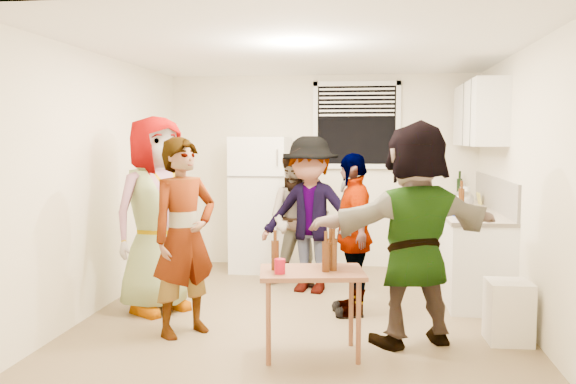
# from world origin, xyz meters

# --- Properties ---
(room) EXTENTS (4.00, 4.50, 2.50)m
(room) POSITION_xyz_m (0.00, 0.00, 0.00)
(room) COLOR white
(room) RESTS_ON ground
(window) EXTENTS (1.12, 0.10, 1.06)m
(window) POSITION_xyz_m (0.45, 2.21, 1.85)
(window) COLOR white
(window) RESTS_ON room
(refrigerator) EXTENTS (0.70, 0.70, 1.70)m
(refrigerator) POSITION_xyz_m (-0.75, 1.88, 0.85)
(refrigerator) COLOR white
(refrigerator) RESTS_ON ground
(counter_lower) EXTENTS (0.60, 2.20, 0.86)m
(counter_lower) POSITION_xyz_m (1.70, 1.15, 0.43)
(counter_lower) COLOR white
(counter_lower) RESTS_ON ground
(countertop) EXTENTS (0.64, 2.22, 0.04)m
(countertop) POSITION_xyz_m (1.70, 1.15, 0.88)
(countertop) COLOR beige
(countertop) RESTS_ON counter_lower
(backsplash) EXTENTS (0.03, 2.20, 0.36)m
(backsplash) POSITION_xyz_m (1.99, 1.15, 1.08)
(backsplash) COLOR beige
(backsplash) RESTS_ON countertop
(upper_cabinets) EXTENTS (0.34, 1.60, 0.70)m
(upper_cabinets) POSITION_xyz_m (1.83, 1.35, 1.95)
(upper_cabinets) COLOR white
(upper_cabinets) RESTS_ON room
(kettle) EXTENTS (0.32, 0.29, 0.22)m
(kettle) POSITION_xyz_m (1.65, 1.16, 0.90)
(kettle) COLOR silver
(kettle) RESTS_ON countertop
(paper_towel) EXTENTS (0.11, 0.11, 0.24)m
(paper_towel) POSITION_xyz_m (1.68, 1.23, 0.90)
(paper_towel) COLOR white
(paper_towel) RESTS_ON countertop
(wine_bottle) EXTENTS (0.07, 0.07, 0.28)m
(wine_bottle) POSITION_xyz_m (1.75, 2.13, 0.90)
(wine_bottle) COLOR black
(wine_bottle) RESTS_ON countertop
(beer_bottle_counter) EXTENTS (0.06, 0.06, 0.25)m
(beer_bottle_counter) POSITION_xyz_m (1.60, 0.95, 0.90)
(beer_bottle_counter) COLOR #47230C
(beer_bottle_counter) RESTS_ON countertop
(blue_cup) EXTENTS (0.09, 0.09, 0.11)m
(blue_cup) POSITION_xyz_m (1.50, 0.56, 0.90)
(blue_cup) COLOR #1E37C6
(blue_cup) RESTS_ON countertop
(picture_frame) EXTENTS (0.02, 0.16, 0.14)m
(picture_frame) POSITION_xyz_m (1.92, 1.71, 0.97)
(picture_frame) COLOR #D7C850
(picture_frame) RESTS_ON countertop
(trash_bin) EXTENTS (0.36, 0.36, 0.51)m
(trash_bin) POSITION_xyz_m (1.77, -0.61, 0.25)
(trash_bin) COLOR white
(trash_bin) RESTS_ON ground
(serving_table) EXTENTS (0.87, 0.65, 0.67)m
(serving_table) POSITION_xyz_m (0.18, -1.13, 0.00)
(serving_table) COLOR brown
(serving_table) RESTS_ON ground
(beer_bottle_table) EXTENTS (0.05, 0.05, 0.21)m
(beer_bottle_table) POSITION_xyz_m (0.35, -1.12, 0.67)
(beer_bottle_table) COLOR #47230C
(beer_bottle_table) RESTS_ON serving_table
(red_cup) EXTENTS (0.08, 0.08, 0.11)m
(red_cup) POSITION_xyz_m (-0.04, -1.27, 0.67)
(red_cup) COLOR #B10B22
(red_cup) RESTS_ON serving_table
(guest_grey) EXTENTS (2.07, 1.88, 0.60)m
(guest_grey) POSITION_xyz_m (-1.42, -0.10, 0.00)
(guest_grey) COLOR gray
(guest_grey) RESTS_ON ground
(guest_stripe) EXTENTS (1.70, 1.56, 0.41)m
(guest_stripe) POSITION_xyz_m (-0.94, -0.75, 0.00)
(guest_stripe) COLOR #141933
(guest_stripe) RESTS_ON ground
(guest_back_left) EXTENTS (1.05, 1.64, 0.57)m
(guest_back_left) POSITION_xyz_m (-0.17, 1.04, 0.00)
(guest_back_left) COLOR brown
(guest_back_left) RESTS_ON ground
(guest_back_right) EXTENTS (1.49, 1.93, 0.63)m
(guest_back_right) POSITION_xyz_m (-0.02, 0.83, 0.00)
(guest_back_right) COLOR #3C3C40
(guest_back_right) RESTS_ON ground
(guest_black) EXTENTS (1.69, 1.18, 0.38)m
(guest_black) POSITION_xyz_m (0.47, 0.04, 0.00)
(guest_black) COLOR black
(guest_black) RESTS_ON ground
(guest_orange) EXTENTS (2.30, 2.37, 0.54)m
(guest_orange) POSITION_xyz_m (0.98, -0.74, 0.00)
(guest_orange) COLOR #E9A85A
(guest_orange) RESTS_ON ground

